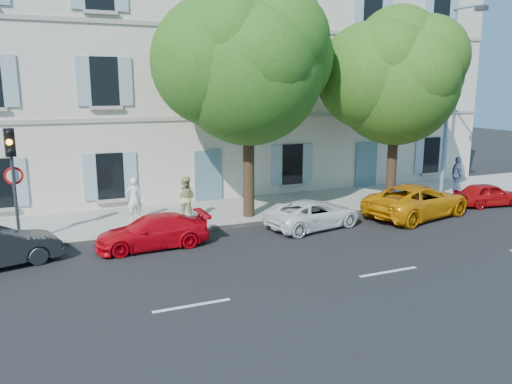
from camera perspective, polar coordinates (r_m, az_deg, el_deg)
name	(u,v)px	position (r m, az deg, el deg)	size (l,w,h in m)	color
ground	(320,236)	(18.59, 7.36, -4.97)	(90.00, 90.00, 0.00)	black
sidewalk	(270,207)	(22.38, 1.65, -1.77)	(36.00, 4.50, 0.15)	#A09E96
kerb	(292,219)	(20.49, 4.16, -3.08)	(36.00, 0.16, 0.16)	#9E998E
building	(226,75)	(27.09, -3.46, 13.22)	(28.00, 7.00, 12.00)	beige
car_red_coupe	(152,232)	(17.34, -11.75, -4.46)	(1.56, 3.83, 1.11)	red
car_white_coupe	(313,214)	(19.46, 6.58, -2.52)	(1.81, 3.93, 1.09)	white
car_yellow_supercar	(417,201)	(21.98, 17.96, -0.96)	(2.30, 4.98, 1.38)	orange
car_red_hatchback	(488,194)	(25.25, 25.00, -0.26)	(1.26, 3.14, 1.07)	#A80A0D
tree_left	(248,71)	(19.98, -0.87, 13.65)	(5.84, 5.84, 9.05)	#3A2819
tree_right	(396,84)	(23.24, 15.74, 11.84)	(5.43, 5.43, 8.36)	#3A2819
traffic_light	(12,161)	(18.14, -26.15, 3.15)	(0.35, 0.44, 3.92)	#383A3D
road_sign	(15,188)	(18.52, -25.82, 0.38)	(0.61, 0.10, 2.63)	#383A3D
street_lamp	(451,94)	(25.11, 21.41, 10.43)	(0.32, 1.85, 8.69)	#7293BF
pedestrian_a	(134,199)	(20.36, -13.75, -0.77)	(0.64, 0.42, 1.74)	white
pedestrian_b	(185,198)	(20.12, -8.06, -0.69)	(0.85, 0.66, 1.74)	tan
pedestrian_c	(457,175)	(26.94, 21.99, 1.84)	(1.07, 0.45, 1.82)	#495885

